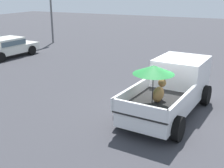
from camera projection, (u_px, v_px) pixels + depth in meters
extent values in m
plane|color=#38383D|center=(167.00, 114.00, 11.14)|extent=(80.00, 80.00, 0.00)
cylinder|color=black|center=(161.00, 87.00, 12.92)|extent=(0.82, 0.35, 0.80)
cylinder|color=black|center=(206.00, 95.00, 11.97)|extent=(0.82, 0.35, 0.80)
cylinder|color=black|center=(122.00, 115.00, 10.07)|extent=(0.82, 0.35, 0.80)
cylinder|color=black|center=(178.00, 128.00, 9.11)|extent=(0.82, 0.35, 0.80)
cube|color=white|center=(168.00, 100.00, 10.97)|extent=(5.14, 2.25, 0.50)
cube|color=white|center=(181.00, 71.00, 11.86)|extent=(2.26, 2.04, 1.08)
cube|color=#4C606B|center=(189.00, 61.00, 12.62)|extent=(0.22, 1.72, 0.64)
cube|color=black|center=(156.00, 103.00, 9.94)|extent=(2.96, 2.09, 0.06)
cube|color=white|center=(132.00, 92.00, 10.32)|extent=(2.80, 0.35, 0.40)
cube|color=white|center=(183.00, 102.00, 9.42)|extent=(2.80, 0.35, 0.40)
cube|color=white|center=(139.00, 110.00, 8.77)|extent=(0.27, 1.84, 0.40)
ellipsoid|color=olive|center=(158.00, 94.00, 9.90)|extent=(0.71, 0.38, 0.52)
sphere|color=olive|center=(162.00, 83.00, 10.05)|extent=(0.30, 0.30, 0.28)
cone|color=olive|center=(160.00, 79.00, 10.05)|extent=(0.10, 0.10, 0.12)
cone|color=olive|center=(165.00, 79.00, 9.97)|extent=(0.10, 0.10, 0.12)
cylinder|color=black|center=(153.00, 89.00, 9.59)|extent=(0.03, 0.03, 1.09)
cone|color=#19722D|center=(154.00, 70.00, 9.39)|extent=(1.47, 1.47, 0.28)
cylinder|color=black|center=(15.00, 48.00, 21.90)|extent=(0.68, 0.28, 0.66)
cylinder|color=black|center=(32.00, 50.00, 21.03)|extent=(0.68, 0.28, 0.66)
cylinder|color=black|center=(1.00, 57.00, 18.84)|extent=(0.68, 0.28, 0.66)
cube|color=silver|center=(8.00, 49.00, 20.30)|extent=(4.45, 2.18, 0.52)
cube|color=silver|center=(6.00, 42.00, 20.06)|extent=(2.25, 1.80, 0.56)
cube|color=#4C606B|center=(6.00, 42.00, 20.06)|extent=(2.20, 1.88, 0.32)
cylinder|color=#59595B|center=(52.00, 17.00, 25.17)|extent=(0.16, 0.16, 4.44)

